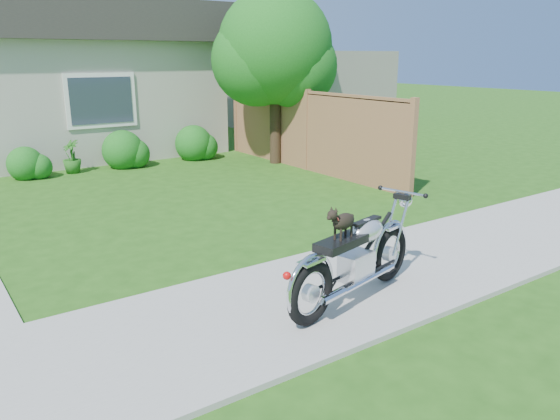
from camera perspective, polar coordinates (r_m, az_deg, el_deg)
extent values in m
plane|color=#235114|center=(5.45, -13.38, -13.68)|extent=(80.00, 80.00, 0.00)
cube|color=#9E9B93|center=(5.44, -13.39, -13.50)|extent=(24.00, 2.20, 0.04)
cube|color=#2D3847|center=(14.10, -18.18, 10.82)|extent=(1.70, 0.05, 1.30)
cube|color=#966843|center=(13.06, 2.83, 8.14)|extent=(0.08, 6.50, 1.80)
cube|color=#966843|center=(15.73, -4.53, 9.60)|extent=(0.12, 0.12, 1.90)
cube|color=#966843|center=(13.05, 2.83, 8.36)|extent=(0.12, 0.12, 1.90)
cube|color=#966843|center=(10.70, 13.61, 6.28)|extent=(0.12, 0.12, 1.90)
cube|color=#966843|center=(12.97, 2.89, 12.17)|extent=(0.08, 6.50, 0.08)
cylinder|color=#3D2B1C|center=(13.83, -0.50, 9.64)|extent=(0.28, 0.28, 2.30)
sphere|color=#1A5F19|center=(13.75, -0.51, 16.72)|extent=(2.76, 2.76, 2.76)
sphere|color=#1A5F19|center=(13.74, 1.65, 14.79)|extent=(2.03, 2.03, 2.03)
cylinder|color=#3D2B1C|center=(18.50, 0.73, 11.18)|extent=(0.28, 0.28, 2.29)
sphere|color=#1A5F19|center=(18.44, 0.75, 16.43)|extent=(2.74, 2.74, 2.74)
sphere|color=#1A5F19|center=(18.44, 2.35, 14.99)|extent=(2.01, 2.01, 2.01)
sphere|color=#1A5F19|center=(13.88, -16.10, 6.00)|extent=(0.99, 0.99, 0.99)
sphere|color=#1A5F19|center=(14.60, -9.01, 6.85)|extent=(0.97, 0.97, 0.97)
sphere|color=#1A5F19|center=(13.36, -25.08, 4.37)|extent=(0.78, 0.78, 0.78)
imported|color=#215E1A|center=(13.60, -20.96, 5.23)|extent=(0.55, 0.55, 0.77)
torus|color=black|center=(6.63, 11.36, -4.50)|extent=(0.68, 0.26, 0.67)
torus|color=black|center=(5.48, 3.21, -8.68)|extent=(0.68, 0.26, 0.67)
cube|color=silver|center=(6.06, 7.98, -5.83)|extent=(0.44, 0.33, 0.30)
ellipsoid|color=silver|center=(6.07, 9.01, -2.12)|extent=(0.56, 0.40, 0.26)
cube|color=black|center=(5.70, 6.42, -3.42)|extent=(0.69, 0.40, 0.09)
cube|color=silver|center=(6.52, 11.52, -1.70)|extent=(0.32, 0.21, 0.03)
cube|color=silver|center=(5.34, 3.27, -5.36)|extent=(0.32, 0.21, 0.03)
cylinder|color=silver|center=(6.61, 12.67, 1.88)|extent=(0.17, 0.59, 0.03)
sphere|color=silver|center=(6.71, 12.94, 1.00)|extent=(0.20, 0.20, 0.17)
cylinder|color=silver|center=(6.04, 8.96, -7.27)|extent=(1.08, 0.31, 0.06)
ellipsoid|color=black|center=(5.65, 6.67, -1.19)|extent=(0.35, 0.22, 0.17)
sphere|color=black|center=(5.47, 5.50, -0.51)|extent=(0.13, 0.13, 0.10)
cylinder|color=black|center=(5.64, 5.76, -2.43)|extent=(0.03, 0.03, 0.13)
cylinder|color=black|center=(5.59, 6.39, -2.59)|extent=(0.03, 0.03, 0.13)
cylinder|color=black|center=(5.78, 6.87, -1.99)|extent=(0.03, 0.03, 0.13)
cylinder|color=black|center=(5.74, 7.48, -2.14)|extent=(0.03, 0.03, 0.13)
torus|color=#BB3432|center=(5.52, 5.78, -0.88)|extent=(0.07, 0.10, 0.09)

